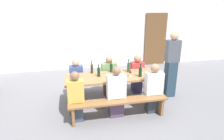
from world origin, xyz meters
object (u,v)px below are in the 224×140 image
(wine_bottle_4, at_px, (111,68))
(wine_bottle_2, at_px, (129,67))
(wine_bottle_3, at_px, (92,69))
(standing_host, at_px, (171,66))
(tasting_table, at_px, (112,79))
(seated_guest_near_0, at_px, (76,98))
(bench_near, at_px, (119,104))
(seated_guest_near_1, at_px, (116,94))
(wine_glass_0, at_px, (143,68))
(wine_bottle_0, at_px, (140,72))
(seated_guest_far_2, at_px, (137,75))
(wine_bottle_1, at_px, (99,72))
(wine_glass_1, at_px, (130,71))
(seated_guest_far_1, at_px, (109,77))
(wooden_door, at_px, (155,39))
(seated_guest_near_2, at_px, (153,90))
(seated_guest_far_0, at_px, (77,80))
(bench_far, at_px, (107,80))

(wine_bottle_4, bearing_deg, wine_bottle_2, -10.50)
(wine_bottle_3, relative_size, standing_host, 0.18)
(tasting_table, bearing_deg, wine_bottle_2, 22.57)
(tasting_table, distance_m, seated_guest_near_0, 1.06)
(bench_near, height_order, seated_guest_near_0, seated_guest_near_0)
(bench_near, xyz_separation_m, seated_guest_near_1, (-0.03, 0.15, 0.18))
(wine_glass_0, relative_size, seated_guest_near_1, 0.16)
(bench_near, distance_m, wine_bottle_0, 0.97)
(seated_guest_near_0, height_order, seated_guest_far_2, seated_guest_near_0)
(seated_guest_far_2, bearing_deg, wine_bottle_0, -14.46)
(tasting_table, bearing_deg, wine_bottle_3, 145.71)
(tasting_table, relative_size, wine_bottle_0, 6.93)
(wine_bottle_1, xyz_separation_m, wine_glass_0, (1.11, 0.01, 0.02))
(tasting_table, height_order, wine_glass_1, wine_glass_1)
(tasting_table, height_order, wine_bottle_0, wine_bottle_0)
(seated_guest_near_0, height_order, seated_guest_near_1, seated_guest_near_1)
(wine_bottle_2, xyz_separation_m, seated_guest_far_1, (-0.44, 0.36, -0.36))
(seated_guest_near_1, bearing_deg, seated_guest_far_1, -3.29)
(standing_host, bearing_deg, bench_near, 27.04)
(seated_guest_near_0, bearing_deg, standing_host, -74.85)
(wine_bottle_2, xyz_separation_m, wine_glass_0, (0.32, -0.16, 0.00))
(seated_guest_far_1, bearing_deg, wine_bottle_0, 39.18)
(bench_near, bearing_deg, seated_guest_near_1, 99.52)
(wine_glass_1, height_order, seated_guest_near_0, seated_guest_near_0)
(wooden_door, bearing_deg, wine_bottle_2, -125.14)
(seated_guest_near_1, xyz_separation_m, seated_guest_near_2, (0.87, 0.00, 0.01))
(wine_bottle_4, height_order, seated_guest_near_0, seated_guest_near_0)
(wine_bottle_1, relative_size, seated_guest_near_0, 0.27)
(seated_guest_far_0, bearing_deg, wine_bottle_1, 44.93)
(wooden_door, height_order, standing_host, wooden_door)
(wine_bottle_0, distance_m, standing_host, 1.04)
(tasting_table, height_order, wine_bottle_2, wine_bottle_2)
(wine_glass_0, distance_m, wine_glass_1, 0.42)
(wine_glass_1, xyz_separation_m, standing_host, (1.22, 0.27, -0.02))
(wine_bottle_0, distance_m, seated_guest_near_0, 1.62)
(wine_bottle_2, relative_size, seated_guest_far_1, 0.30)
(wine_glass_1, bearing_deg, seated_guest_near_1, -136.93)
(bench_far, relative_size, standing_host, 1.23)
(seated_guest_near_2, distance_m, seated_guest_far_0, 2.02)
(seated_guest_near_2, bearing_deg, seated_guest_far_1, 36.26)
(wine_bottle_4, xyz_separation_m, wine_glass_0, (0.76, -0.24, 0.02))
(bench_near, bearing_deg, wooden_door, 56.51)
(wine_glass_0, bearing_deg, seated_guest_far_0, 162.57)
(wine_bottle_0, height_order, wine_bottle_4, wine_bottle_0)
(wine_glass_0, distance_m, seated_guest_far_0, 1.75)
(wine_bottle_3, height_order, seated_guest_near_1, seated_guest_near_1)
(wine_bottle_2, relative_size, standing_host, 0.19)
(tasting_table, bearing_deg, wine_glass_0, 2.86)
(wine_glass_0, height_order, seated_guest_far_2, seated_guest_far_2)
(wine_bottle_3, relative_size, seated_guest_near_1, 0.28)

